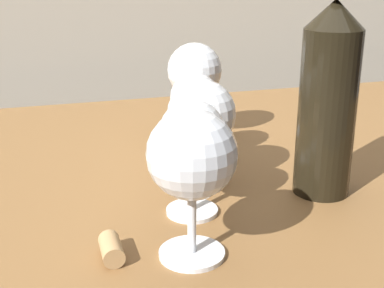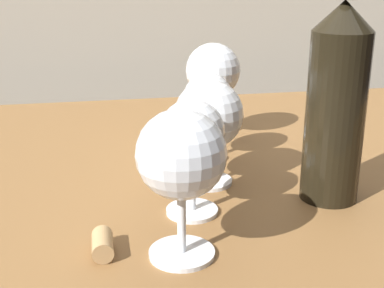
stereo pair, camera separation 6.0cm
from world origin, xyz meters
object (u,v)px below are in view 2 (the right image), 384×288
Objects in this scene: wine_glass_white at (192,134)px; cork at (103,244)px; wine_glass_cabernet at (213,72)px; wine_bottle at (337,98)px; wine_glass_amber at (209,116)px; wine_glass_chardonnay at (208,100)px; wine_glass_rose at (181,157)px.

wine_glass_white reaches higher than cork.
wine_glass_cabernet is (0.08, 0.27, 0.01)m from wine_glass_white.
wine_glass_amber is at bearing 152.89° from wine_bottle.
wine_glass_chardonnay is at bearing 78.85° from wine_glass_amber.
wine_bottle is at bearing -27.11° from wine_glass_amber.
wine_glass_chardonnay is at bearing 126.97° from wine_bottle.
wine_glass_amber is (0.06, 0.18, -0.01)m from wine_glass_rose.
wine_glass_rose is at bearing -106.37° from wine_glass_white.
wine_glass_cabernet reaches higher than wine_glass_white.
wine_glass_rose is at bearing -106.95° from wine_glass_cabernet.
cork is (-0.19, -0.35, -0.10)m from wine_glass_cabernet.
wine_glass_cabernet is at bearing 109.90° from wine_bottle.
wine_glass_amber is 0.16m from wine_bottle.
cork is at bearing -132.09° from wine_glass_amber.
wine_bottle reaches higher than cork.
wine_glass_cabernet reaches higher than cork.
wine_glass_amber is 0.09m from wine_glass_chardonnay.
wine_glass_white is 1.06× the size of wine_glass_chardonnay.
wine_glass_chardonnay is 0.40× the size of wine_bottle.
wine_glass_white is 0.18m from wine_bottle.
wine_glass_amber is 0.23m from cork.
wine_glass_rose is 3.69× the size of cork.
wine_glass_cabernet is (0.05, 0.19, 0.02)m from wine_glass_amber.
cork is at bearing -144.62° from wine_glass_white.
wine_glass_amber is at bearing -103.87° from wine_glass_cabernet.
wine_glass_amber is 1.08× the size of wine_glass_chardonnay.
wine_glass_rose is 0.47× the size of wine_bottle.
cork is at bearing -118.75° from wine_glass_cabernet.
wine_glass_amber is (0.04, 0.08, -0.00)m from wine_glass_white.
wine_glass_white is 0.18m from wine_glass_chardonnay.
wine_glass_cabernet is (0.11, 0.36, 0.00)m from wine_glass_rose.
wine_bottle is at bearing 3.87° from wine_glass_white.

